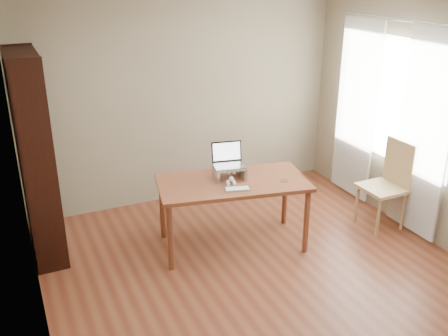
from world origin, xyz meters
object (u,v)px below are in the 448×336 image
laptop (227,159)px  keyboard (237,189)px  chair (388,181)px  bookshelf (36,158)px  desk (233,189)px  cat (228,171)px

laptop → keyboard: size_ratio=1.31×
laptop → chair: laptop is taller
keyboard → bookshelf: bearing=167.9°
desk → keyboard: (-0.06, -0.22, 0.10)m
desk → laptop: laptop is taller
bookshelf → desk: 1.99m
bookshelf → chair: bearing=-16.1°
desk → keyboard: bearing=-93.0°
laptop → chair: bearing=-3.6°
cat → bookshelf: bearing=-177.2°
laptop → keyboard: bearing=-87.7°
cat → chair: chair is taller
desk → chair: 1.83m
cat → chair: size_ratio=0.48×
cat → keyboard: bearing=-78.5°
desk → chair: chair is taller
desk → cat: size_ratio=3.39×
bookshelf → laptop: bookshelf is taller
desk → laptop: bearing=101.2°
bookshelf → chair: 3.79m
keyboard → cat: 0.34m
laptop → keyboard: (-0.06, -0.36, -0.18)m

